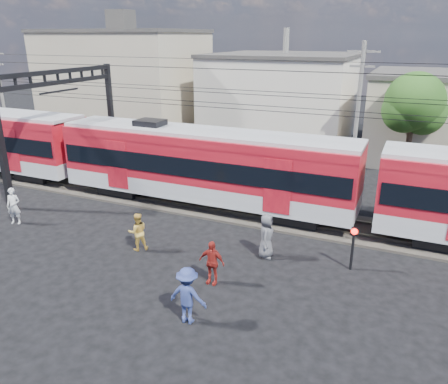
% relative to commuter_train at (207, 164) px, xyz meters
% --- Properties ---
extents(ground, '(120.00, 120.00, 0.00)m').
position_rel_commuter_train_xyz_m(ground, '(0.49, -8.00, -2.40)').
color(ground, black).
rests_on(ground, ground).
extents(track_bed, '(70.00, 3.40, 0.12)m').
position_rel_commuter_train_xyz_m(track_bed, '(0.49, 0.00, -2.34)').
color(track_bed, '#2D2823').
rests_on(track_bed, ground).
extents(rail_near, '(70.00, 0.12, 0.12)m').
position_rel_commuter_train_xyz_m(rail_near, '(0.49, -0.75, -2.22)').
color(rail_near, '#59544C').
rests_on(rail_near, track_bed).
extents(rail_far, '(70.00, 0.12, 0.12)m').
position_rel_commuter_train_xyz_m(rail_far, '(0.49, 0.75, -2.22)').
color(rail_far, '#59544C').
rests_on(rail_far, track_bed).
extents(commuter_train, '(50.30, 3.08, 4.17)m').
position_rel_commuter_train_xyz_m(commuter_train, '(0.00, 0.00, 0.00)').
color(commuter_train, black).
rests_on(commuter_train, ground).
extents(catenary, '(70.00, 9.30, 7.52)m').
position_rel_commuter_train_xyz_m(catenary, '(-8.17, -0.00, 2.73)').
color(catenary, black).
rests_on(catenary, ground).
extents(building_west, '(14.28, 10.20, 9.30)m').
position_rel_commuter_train_xyz_m(building_west, '(-16.51, 16.00, 2.25)').
color(building_west, tan).
rests_on(building_west, ground).
extents(building_midwest, '(12.24, 12.24, 7.30)m').
position_rel_commuter_train_xyz_m(building_midwest, '(-1.51, 19.00, 1.25)').
color(building_midwest, beige).
rests_on(building_midwest, ground).
extents(utility_pole_mid, '(1.80, 0.24, 8.50)m').
position_rel_commuter_train_xyz_m(utility_pole_mid, '(6.49, 7.00, 2.13)').
color(utility_pole_mid, slate).
rests_on(utility_pole_mid, ground).
extents(utility_pole_west, '(1.80, 0.24, 8.00)m').
position_rel_commuter_train_xyz_m(utility_pole_west, '(-21.51, 6.00, 1.88)').
color(utility_pole_west, slate).
rests_on(utility_pole_west, ground).
extents(tree_near, '(3.82, 3.64, 6.72)m').
position_rel_commuter_train_xyz_m(tree_near, '(9.67, 10.09, 2.26)').
color(tree_near, '#382619').
rests_on(tree_near, ground).
extents(pedestrian_a, '(0.78, 0.64, 1.83)m').
position_rel_commuter_train_xyz_m(pedestrian_a, '(-7.71, -5.83, -1.49)').
color(pedestrian_a, silver).
rests_on(pedestrian_a, ground).
extents(pedestrian_b, '(1.03, 1.02, 1.68)m').
position_rel_commuter_train_xyz_m(pedestrian_b, '(-0.56, -5.75, -1.56)').
color(pedestrian_b, gold).
rests_on(pedestrian_b, ground).
extents(pedestrian_c, '(1.28, 0.77, 1.93)m').
position_rel_commuter_train_xyz_m(pedestrian_c, '(3.80, -9.36, -1.43)').
color(pedestrian_c, navy).
rests_on(pedestrian_c, ground).
extents(pedestrian_d, '(1.01, 0.42, 1.72)m').
position_rel_commuter_train_xyz_m(pedestrian_d, '(3.50, -6.94, -1.54)').
color(pedestrian_d, maroon).
rests_on(pedestrian_d, ground).
extents(pedestrian_e, '(0.76, 1.02, 1.91)m').
position_rel_commuter_train_xyz_m(pedestrian_e, '(4.69, -4.17, -1.45)').
color(pedestrian_e, '#4C4C51').
rests_on(pedestrian_e, ground).
extents(crossing_signal, '(0.27, 0.27, 1.82)m').
position_rel_commuter_train_xyz_m(crossing_signal, '(8.11, -3.82, -1.14)').
color(crossing_signal, black).
rests_on(crossing_signal, ground).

